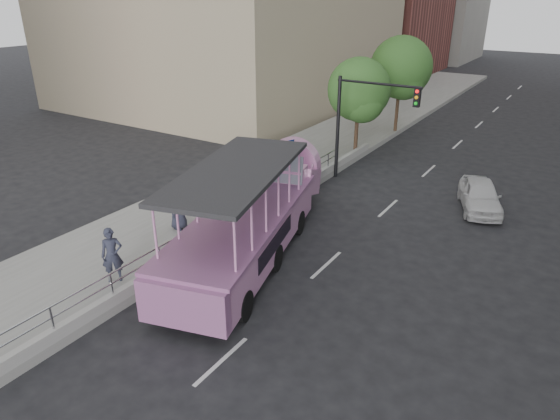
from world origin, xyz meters
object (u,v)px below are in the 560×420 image
object	(u,v)px
parking_sign	(288,166)
car	(480,195)
pedestrian_far	(179,207)
traffic_signal	(361,113)
street_tree_near	(360,92)
duck_boat	(254,215)
pedestrian_near	(112,255)
street_tree_far	(402,70)

from	to	relation	value
parking_sign	car	bearing A→B (deg)	29.74
pedestrian_far	parking_sign	world-z (taller)	parking_sign
traffic_signal	street_tree_near	size ratio (longest dim) A/B	0.91
duck_boat	pedestrian_far	size ratio (longest dim) A/B	6.27
pedestrian_near	pedestrian_far	distance (m)	4.16
street_tree_near	duck_boat	bearing A→B (deg)	-83.38
car	pedestrian_near	size ratio (longest dim) A/B	2.09
pedestrian_near	traffic_signal	size ratio (longest dim) A/B	0.36
parking_sign	traffic_signal	size ratio (longest dim) A/B	0.59
parking_sign	pedestrian_far	bearing A→B (deg)	-113.26
parking_sign	street_tree_near	world-z (taller)	street_tree_near
duck_boat	parking_sign	bearing A→B (deg)	105.00
car	parking_sign	bearing A→B (deg)	-170.94
car	street_tree_far	size ratio (longest dim) A/B	0.60
pedestrian_far	street_tree_near	distance (m)	13.30
duck_boat	street_tree_far	world-z (taller)	street_tree_far
car	parking_sign	size ratio (longest dim) A/B	1.27
pedestrian_near	parking_sign	bearing A→B (deg)	33.64
car	pedestrian_far	xyz separation A→B (m)	(-9.51, -9.07, 0.56)
car	duck_boat	bearing A→B (deg)	-147.50
duck_boat	pedestrian_near	distance (m)	5.22
duck_boat	pedestrian_near	xyz separation A→B (m)	(-2.28, -4.69, -0.15)
car	pedestrian_near	world-z (taller)	pedestrian_near
street_tree_far	traffic_signal	bearing A→B (deg)	-81.57
pedestrian_far	traffic_signal	size ratio (longest dim) A/B	0.35
car	parking_sign	world-z (taller)	parking_sign
pedestrian_far	street_tree_far	xyz separation A→B (m)	(1.97, 18.92, 3.09)
traffic_signal	street_tree_far	distance (m)	9.57
car	pedestrian_near	distance (m)	15.71
street_tree_near	pedestrian_far	bearing A→B (deg)	-97.79
duck_boat	parking_sign	xyz separation A→B (m)	(-1.12, 4.19, 0.51)
parking_sign	pedestrian_near	bearing A→B (deg)	-97.39
car	parking_sign	distance (m)	8.66
traffic_signal	street_tree_near	world-z (taller)	street_tree_near
traffic_signal	pedestrian_far	bearing A→B (deg)	-109.53
car	street_tree_near	world-z (taller)	street_tree_near
pedestrian_near	duck_boat	bearing A→B (deg)	15.18
street_tree_near	parking_sign	bearing A→B (deg)	-87.85
street_tree_near	street_tree_far	size ratio (longest dim) A/B	0.89
duck_boat	street_tree_near	world-z (taller)	street_tree_near
street_tree_far	pedestrian_near	bearing A→B (deg)	-92.61
street_tree_far	street_tree_near	bearing A→B (deg)	-91.91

